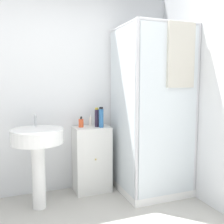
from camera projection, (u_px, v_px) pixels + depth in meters
name	position (u px, v px, depth m)	size (l,w,h in m)	color
wall_back	(43.00, 93.00, 3.20)	(6.40, 0.06, 2.50)	silver
shower_enclosure	(150.00, 145.00, 3.23)	(0.81, 0.84, 2.04)	white
vanity_cabinet	(92.00, 159.00, 3.32)	(0.44, 0.34, 0.82)	silver
sink	(38.00, 146.00, 2.81)	(0.55, 0.55, 1.01)	white
soap_dispenser	(81.00, 123.00, 3.23)	(0.06, 0.06, 0.13)	#E5562D
shampoo_bottle_tall_black	(97.00, 118.00, 3.26)	(0.05, 0.05, 0.24)	#281E33
shampoo_bottle_blue	(101.00, 118.00, 3.21)	(0.06, 0.06, 0.25)	#2D66A3
lotion_bottle_white	(91.00, 121.00, 3.32)	(0.04, 0.04, 0.15)	white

